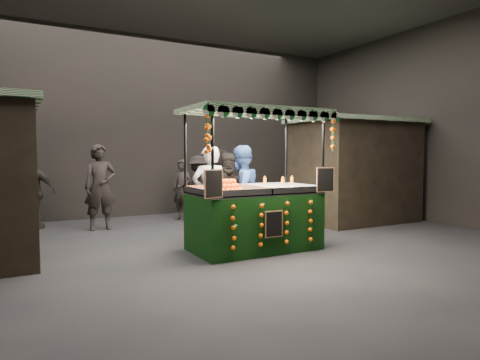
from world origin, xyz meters
TOP-DOWN VIEW (x-y plane):
  - ground at (0.00, 0.00)m, footprint 12.00×12.00m
  - market_hall at (0.00, 0.00)m, footprint 12.10×10.10m
  - neighbour_stall_right at (4.40, 1.50)m, footprint 3.00×2.20m
  - juice_stall at (0.49, -0.17)m, footprint 2.59×1.52m
  - vendor_grey at (0.02, 0.79)m, footprint 0.75×0.55m
  - vendor_blue at (0.72, 0.82)m, footprint 1.11×1.00m
  - shopper_0 at (-1.59, 3.25)m, footprint 0.71×0.46m
  - shopper_1 at (0.98, 1.80)m, footprint 0.91×0.75m
  - shopper_2 at (-2.92, 4.04)m, footprint 1.09×0.85m
  - shopper_3 at (1.15, 4.03)m, footprint 0.98×1.24m
  - shopper_4 at (-3.29, 2.38)m, footprint 0.93×0.80m
  - shopper_5 at (1.58, 3.50)m, footprint 0.96×1.81m
  - shopper_6 at (0.52, 3.64)m, footprint 0.62×0.69m

SIDE VIEW (x-z plane):
  - ground at x=0.00m, z-range 0.00..0.00m
  - juice_stall at x=0.49m, z-range -0.48..2.03m
  - shopper_6 at x=0.52m, z-range 0.00..1.58m
  - shopper_4 at x=-3.29m, z-range 0.00..1.60m
  - shopper_3 at x=1.15m, z-range 0.00..1.68m
  - shopper_2 at x=-2.92m, z-range 0.00..1.73m
  - shopper_1 at x=0.98m, z-range 0.00..1.75m
  - shopper_5 at x=1.58m, z-range 0.00..1.86m
  - vendor_grey at x=0.02m, z-range 0.00..1.88m
  - vendor_blue at x=0.72m, z-range 0.00..1.89m
  - shopper_0 at x=-1.59m, z-range 0.00..1.94m
  - neighbour_stall_right at x=4.40m, z-range 0.01..2.61m
  - market_hall at x=0.00m, z-range 0.86..5.91m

